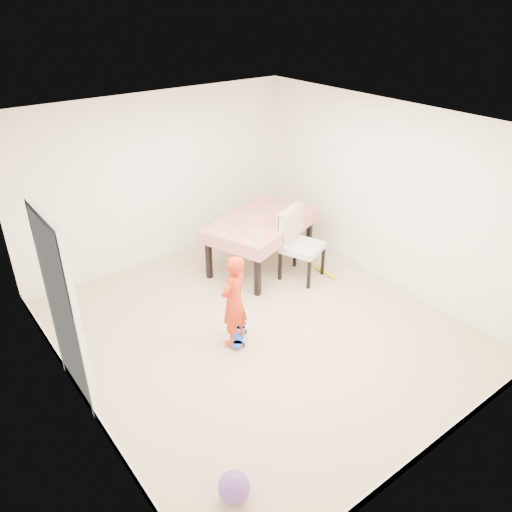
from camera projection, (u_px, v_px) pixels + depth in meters
ground at (259, 329)px, 6.40m from camera, size 5.00×5.00×0.00m
ceiling at (260, 128)px, 5.17m from camera, size 4.50×5.00×0.04m
wall_back at (159, 180)px, 7.52m from camera, size 4.50×0.04×2.60m
wall_front at (446, 346)px, 4.05m from camera, size 4.50×0.04×2.60m
wall_left at (68, 304)px, 4.59m from camera, size 0.04×5.00×2.60m
wall_right at (385, 196)px, 6.97m from camera, size 0.04×5.00×2.60m
door at (64, 313)px, 4.94m from camera, size 0.11×0.94×2.11m
baseboard_back at (166, 253)px, 8.11m from camera, size 4.50×0.02×0.12m
baseboard_front at (423, 452)px, 4.63m from camera, size 4.50×0.02×0.12m
baseboard_left at (89, 404)px, 5.18m from camera, size 0.02×5.00×0.12m
baseboard_right at (376, 272)px, 7.57m from camera, size 0.02×5.00×0.12m
dining_table at (261, 242)px, 7.69m from camera, size 1.95×1.55×0.80m
dining_chair at (303, 245)px, 7.31m from camera, size 0.78×0.83×1.07m
skateboard at (239, 337)px, 6.20m from camera, size 0.46×0.48×0.07m
child at (234, 303)px, 5.88m from camera, size 0.50×0.42×1.17m
balloon at (234, 487)px, 4.22m from camera, size 0.28×0.28×0.28m
foam_toy at (326, 273)px, 7.60m from camera, size 0.06×0.40×0.06m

